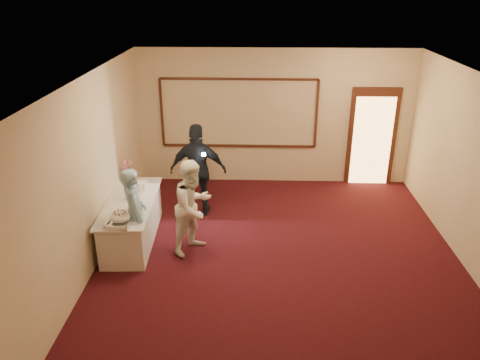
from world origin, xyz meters
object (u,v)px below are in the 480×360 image
plate_stack_b (142,186)px  man (135,215)px  buffet_table (132,221)px  plate_stack_a (131,194)px  tart (135,209)px  guest (198,171)px  woman (193,207)px  cupcake_stand (129,172)px  pavlova_tray (120,219)px

plate_stack_b → man: bearing=-83.7°
buffet_table → plate_stack_a: plate_stack_a is taller
tart → guest: 1.68m
plate_stack_a → tart: 0.49m
woman → cupcake_stand: bearing=84.3°
cupcake_stand → woman: bearing=-41.1°
pavlova_tray → woman: (1.08, 0.52, -0.03)m
pavlova_tray → cupcake_stand: (-0.30, 1.73, 0.07)m
man → guest: 1.84m
guest → pavlova_tray: bearing=61.8°
tart → man: (0.05, -0.22, 0.01)m
buffet_table → tart: (0.18, -0.36, 0.41)m
plate_stack_a → plate_stack_b: 0.37m
pavlova_tray → guest: bearing=61.3°
tart → man: bearing=-76.9°
guest → plate_stack_b: bearing=33.1°
cupcake_stand → woman: 1.85m
tart → guest: (0.89, 1.42, 0.13)m
plate_stack_a → tart: plate_stack_a is taller
buffet_table → tart: tart is taller
plate_stack_a → pavlova_tray: bearing=-86.8°
cupcake_stand → woman: woman is taller
tart → woman: (0.96, 0.08, 0.02)m
tart → plate_stack_a: bearing=110.7°
cupcake_stand → plate_stack_b: cupcake_stand is taller
pavlova_tray → cupcake_stand: size_ratio=1.30×
guest → plate_stack_a: bearing=42.5°
buffet_table → guest: size_ratio=1.16×
plate_stack_a → tart: (0.17, -0.46, -0.06)m
pavlova_tray → plate_stack_a: bearing=93.2°
tart → buffet_table: bearing=116.2°
pavlova_tray → tart: 0.46m
buffet_table → tart: bearing=-63.8°
pavlova_tray → woman: 1.20m
cupcake_stand → plate_stack_a: (0.26, -0.84, -0.07)m
man → guest: size_ratio=0.87×
cupcake_stand → pavlova_tray: bearing=-80.0°
pavlova_tray → plate_stack_a: (-0.05, 0.89, 0.00)m
woman → guest: guest is taller
man → cupcake_stand: bearing=-6.1°
woman → pavlova_tray: bearing=151.0°
pavlova_tray → plate_stack_b: (0.06, 1.24, 0.00)m
pavlova_tray → plate_stack_b: 1.25m
cupcake_stand → tart: (0.43, -1.30, -0.13)m
plate_stack_b → woman: (1.02, -0.72, -0.04)m
buffet_table → guest: guest is taller
buffet_table → pavlova_tray: pavlova_tray is taller
cupcake_stand → plate_stack_a: size_ratio=2.06×
man → plate_stack_b: bearing=-17.4°
man → plate_stack_a: bearing=-5.4°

